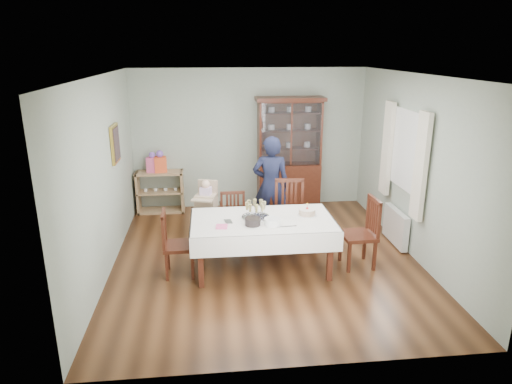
{
  "coord_description": "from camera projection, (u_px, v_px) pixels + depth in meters",
  "views": [
    {
      "loc": [
        -0.81,
        -6.25,
        3.05
      ],
      "look_at": [
        -0.12,
        0.2,
        0.99
      ],
      "focal_mm": 32.0,
      "sensor_mm": 36.0,
      "label": 1
    }
  ],
  "objects": [
    {
      "name": "picture_frame",
      "position": [
        115.0,
        144.0,
        6.96
      ],
      "size": [
        0.04,
        0.48,
        0.58
      ],
      "primitive_type": "cube",
      "color": "gold",
      "rests_on": "room_shell"
    },
    {
      "name": "dining_table",
      "position": [
        262.0,
        244.0,
        6.49
      ],
      "size": [
        2.0,
        1.15,
        0.76
      ],
      "rotation": [
        0.0,
        0.0,
        -0.0
      ],
      "color": "#461E11",
      "rests_on": "floor"
    },
    {
      "name": "high_chair",
      "position": [
        207.0,
        215.0,
        7.58
      ],
      "size": [
        0.56,
        0.56,
        1.0
      ],
      "rotation": [
        0.0,
        0.0,
        -0.31
      ],
      "color": "black",
      "rests_on": "floor"
    },
    {
      "name": "chair_far_right",
      "position": [
        290.0,
        228.0,
        7.23
      ],
      "size": [
        0.52,
        0.52,
        1.07
      ],
      "rotation": [
        0.0,
        0.0,
        -0.09
      ],
      "color": "#461E11",
      "rests_on": "floor"
    },
    {
      "name": "chair_end_right",
      "position": [
        359.0,
        246.0,
        6.61
      ],
      "size": [
        0.48,
        0.48,
        1.03
      ],
      "rotation": [
        0.0,
        0.0,
        -1.52
      ],
      "color": "#461E11",
      "rests_on": "floor"
    },
    {
      "name": "champagne_tray",
      "position": [
        256.0,
        213.0,
        6.4
      ],
      "size": [
        0.4,
        0.4,
        0.24
      ],
      "color": "silver",
      "rests_on": "dining_table"
    },
    {
      "name": "cutlery",
      "position": [
        225.0,
        222.0,
        6.27
      ],
      "size": [
        0.15,
        0.19,
        0.01
      ],
      "primitive_type": null,
      "rotation": [
        0.0,
        0.0,
        0.17
      ],
      "color": "silver",
      "rests_on": "dining_table"
    },
    {
      "name": "woman",
      "position": [
        271.0,
        186.0,
        7.64
      ],
      "size": [
        0.67,
        0.49,
        1.69
      ],
      "primitive_type": "imported",
      "rotation": [
        0.0,
        0.0,
        2.99
      ],
      "color": "black",
      "rests_on": "floor"
    },
    {
      "name": "window",
      "position": [
        407.0,
        150.0,
        6.97
      ],
      "size": [
        0.04,
        1.02,
        1.22
      ],
      "primitive_type": "cube",
      "color": "white",
      "rests_on": "room_shell"
    },
    {
      "name": "cake_knife",
      "position": [
        287.0,
        226.0,
        6.1
      ],
      "size": [
        0.27,
        0.03,
        0.01
      ],
      "primitive_type": "cube",
      "rotation": [
        0.0,
        0.0,
        0.03
      ],
      "color": "silver",
      "rests_on": "dining_table"
    },
    {
      "name": "gift_bag_pink",
      "position": [
        153.0,
        163.0,
        8.59
      ],
      "size": [
        0.23,
        0.17,
        0.39
      ],
      "color": "#F15991",
      "rests_on": "sideboard"
    },
    {
      "name": "curtain_right",
      "position": [
        387.0,
        148.0,
        7.58
      ],
      "size": [
        0.07,
        0.3,
        1.55
      ],
      "primitive_type": "cube",
      "color": "silver",
      "rests_on": "room_shell"
    },
    {
      "name": "birthday_cake",
      "position": [
        307.0,
        212.0,
        6.5
      ],
      "size": [
        0.27,
        0.27,
        0.19
      ],
      "color": "white",
      "rests_on": "dining_table"
    },
    {
      "name": "floor",
      "position": [
        265.0,
        258.0,
        6.93
      ],
      "size": [
        5.0,
        5.0,
        0.0
      ],
      "primitive_type": "plane",
      "color": "#593319",
      "rests_on": "ground"
    },
    {
      "name": "radiator",
      "position": [
        396.0,
        227.0,
        7.34
      ],
      "size": [
        0.1,
        0.8,
        0.55
      ],
      "primitive_type": "cube",
      "color": "white",
      "rests_on": "floor"
    },
    {
      "name": "curtain_left",
      "position": [
        421.0,
        167.0,
        6.41
      ],
      "size": [
        0.07,
        0.3,
        1.55
      ],
      "primitive_type": "cube",
      "color": "silver",
      "rests_on": "room_shell"
    },
    {
      "name": "plate_stack_white",
      "position": [
        272.0,
        222.0,
        6.15
      ],
      "size": [
        0.28,
        0.28,
        0.1
      ],
      "primitive_type": "cylinder",
      "rotation": [
        0.0,
        0.0,
        -0.3
      ],
      "color": "white",
      "rests_on": "dining_table"
    },
    {
      "name": "china_cabinet",
      "position": [
        289.0,
        152.0,
        8.81
      ],
      "size": [
        1.3,
        0.48,
        2.18
      ],
      "color": "#461E11",
      "rests_on": "floor"
    },
    {
      "name": "sideboard",
      "position": [
        160.0,
        192.0,
        8.79
      ],
      "size": [
        0.9,
        0.38,
        0.8
      ],
      "color": "tan",
      "rests_on": "floor"
    },
    {
      "name": "room_shell",
      "position": [
        261.0,
        141.0,
        6.92
      ],
      "size": [
        5.0,
        5.0,
        5.0
      ],
      "color": "#9EAA99",
      "rests_on": "floor"
    },
    {
      "name": "gift_bag_orange",
      "position": [
        160.0,
        162.0,
        8.6
      ],
      "size": [
        0.25,
        0.2,
        0.42
      ],
      "color": "#EF5225",
      "rests_on": "sideboard"
    },
    {
      "name": "napkin_stack",
      "position": [
        222.0,
        227.0,
        6.08
      ],
      "size": [
        0.17,
        0.17,
        0.02
      ],
      "primitive_type": "cube",
      "rotation": [
        0.0,
        0.0,
        -0.09
      ],
      "color": "#F15991",
      "rests_on": "dining_table"
    },
    {
      "name": "chair_far_left",
      "position": [
        234.0,
        233.0,
        7.17
      ],
      "size": [
        0.41,
        0.41,
        0.9
      ],
      "rotation": [
        0.0,
        0.0,
        0.01
      ],
      "color": "#461E11",
      "rests_on": "floor"
    },
    {
      "name": "plate_stack_dark",
      "position": [
        253.0,
        221.0,
        6.15
      ],
      "size": [
        0.26,
        0.26,
        0.1
      ],
      "primitive_type": "cylinder",
      "rotation": [
        0.0,
        0.0,
        0.23
      ],
      "color": "black",
      "rests_on": "dining_table"
    },
    {
      "name": "chair_end_left",
      "position": [
        178.0,
        256.0,
        6.35
      ],
      "size": [
        0.43,
        0.43,
        0.94
      ],
      "rotation": [
        0.0,
        0.0,
        1.59
      ],
      "color": "#461E11",
      "rests_on": "floor"
    }
  ]
}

